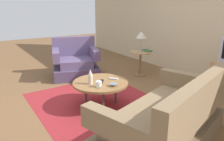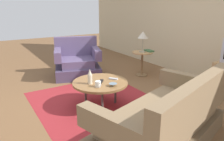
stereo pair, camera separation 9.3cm
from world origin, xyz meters
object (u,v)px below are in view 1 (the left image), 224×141
armchair (76,63)px  coffee_table (101,83)px  couch (168,121)px  table_lamp (141,36)px  tv_remote_dark (101,82)px  vase (90,77)px  book (147,51)px  side_table (140,59)px  tv_remote_silver (113,79)px  bowl (114,85)px  mug (99,84)px

armchair → coffee_table: 1.71m
couch → table_lamp: (-2.15, 1.42, 0.63)m
couch → tv_remote_dark: couch is taller
vase → book: vase is taller
couch → coffee_table: 1.29m
side_table → tv_remote_dark: size_ratio=3.45×
tv_remote_dark → tv_remote_silver: 0.24m
table_lamp → book: size_ratio=1.93×
vase → tv_remote_dark: vase is taller
coffee_table → bowl: bowl is taller
mug → coffee_table: bearing=143.5°
couch → table_lamp: bearing=40.4°
armchair → bowl: 1.97m
table_lamp → mug: size_ratio=3.44×
couch → side_table: (-2.17, 1.43, 0.11)m
tv_remote_silver → mug: bearing=-102.8°
side_table → mug: side_table is taller
coffee_table → side_table: side_table is taller
tv_remote_dark → tv_remote_silver: bearing=134.4°
side_table → tv_remote_silver: (0.91, -1.35, 0.03)m
armchair → bowl: (1.95, -0.27, 0.14)m
coffee_table → mug: size_ratio=6.49×
table_lamp → tv_remote_silver: bearing=-56.2°
couch → tv_remote_silver: 1.27m
mug → armchair: bearing=166.0°
couch → tv_remote_silver: (-1.26, 0.08, 0.14)m
couch → table_lamp: table_lamp is taller
side_table → vase: bearing=-63.0°
table_lamp → book: 0.39m
vase → bowl: vase is taller
couch → armchair: bearing=70.4°
couch → tv_remote_dark: (-1.24, -0.16, 0.14)m
coffee_table → tv_remote_silver: (0.02, 0.23, 0.04)m
side_table → book: (0.04, 0.16, 0.17)m
table_lamp → bowl: 1.96m
armchair → mug: (1.86, -0.47, 0.16)m
bowl → tv_remote_dark: (-0.24, -0.07, -0.01)m
mug → tv_remote_dark: 0.20m
side_table → table_lamp: 0.53m
coffee_table → bowl: 0.29m
armchair → mug: size_ratio=8.91×
armchair → tv_remote_silver: 1.70m
coffee_table → vase: bearing=-88.4°
couch → mug: (-1.09, -0.29, 0.17)m
coffee_table → book: (-0.85, 1.74, 0.18)m
coffee_table → side_table: size_ratio=1.57×
armchair → coffee_table: size_ratio=1.37×
side_table → tv_remote_silver: bearing=-56.1°
couch → book: couch is taller
tv_remote_dark → side_table: bearing=161.5°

